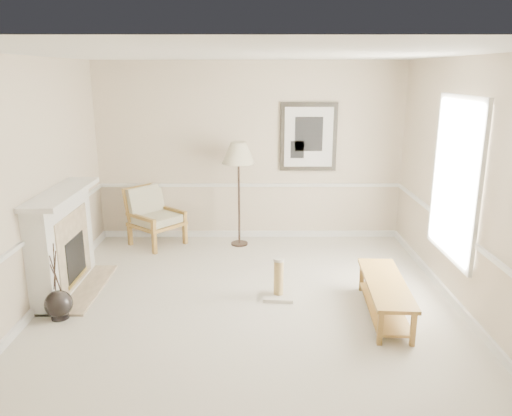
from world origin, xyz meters
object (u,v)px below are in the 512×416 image
at_px(floor_vase, 59,305).
at_px(scratching_post, 278,285).
at_px(floor_lamp, 239,156).
at_px(bench, 385,293).
at_px(armchair, 152,213).

relative_size(floor_vase, scratching_post, 1.75).
xyz_separation_m(floor_vase, scratching_post, (2.52, 0.54, -0.00)).
height_order(floor_lamp, scratching_post, floor_lamp).
bearing_deg(floor_lamp, bench, -54.54).
height_order(bench, scratching_post, scratching_post).
distance_m(floor_lamp, bench, 3.23).
xyz_separation_m(armchair, floor_lamp, (1.41, -0.08, 0.95)).
relative_size(floor_vase, bench, 0.62).
bearing_deg(scratching_post, bench, -21.53).
height_order(floor_vase, floor_lamp, floor_lamp).
xyz_separation_m(floor_lamp, scratching_post, (0.54, -1.97, -1.29)).
height_order(floor_vase, bench, floor_vase).
bearing_deg(armchair, floor_lamp, -52.64).
bearing_deg(scratching_post, floor_lamp, 105.41).
bearing_deg(floor_vase, scratching_post, 12.13).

